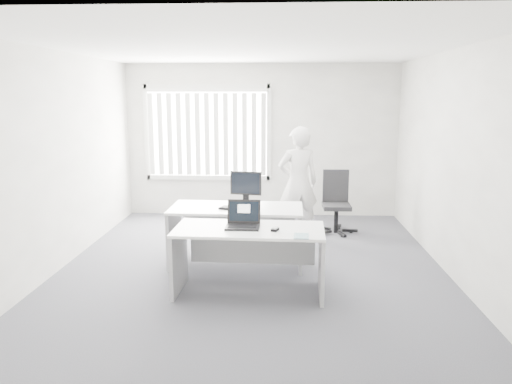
# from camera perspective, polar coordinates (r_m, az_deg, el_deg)

# --- Properties ---
(ground) EXTENTS (6.00, 6.00, 0.00)m
(ground) POSITION_cam_1_polar(r_m,az_deg,el_deg) (6.64, -0.47, -8.68)
(ground) COLOR #57575F
(ground) RESTS_ON ground
(wall_back) EXTENTS (5.00, 0.02, 2.80)m
(wall_back) POSITION_cam_1_polar(r_m,az_deg,el_deg) (9.28, 0.63, 5.87)
(wall_back) COLOR silver
(wall_back) RESTS_ON ground
(wall_front) EXTENTS (5.00, 0.02, 2.80)m
(wall_front) POSITION_cam_1_polar(r_m,az_deg,el_deg) (3.36, -3.57, -3.49)
(wall_front) COLOR silver
(wall_front) RESTS_ON ground
(wall_left) EXTENTS (0.02, 6.00, 2.80)m
(wall_left) POSITION_cam_1_polar(r_m,az_deg,el_deg) (6.92, -21.68, 3.29)
(wall_left) COLOR silver
(wall_left) RESTS_ON ground
(wall_right) EXTENTS (0.02, 6.00, 2.80)m
(wall_right) POSITION_cam_1_polar(r_m,az_deg,el_deg) (6.64, 21.62, 3.00)
(wall_right) COLOR silver
(wall_right) RESTS_ON ground
(ceiling) EXTENTS (5.00, 6.00, 0.02)m
(ceiling) POSITION_cam_1_polar(r_m,az_deg,el_deg) (6.27, -0.51, 16.17)
(ceiling) COLOR white
(ceiling) RESTS_ON wall_back
(window) EXTENTS (2.32, 0.06, 1.76)m
(window) POSITION_cam_1_polar(r_m,az_deg,el_deg) (9.32, -5.57, 6.77)
(window) COLOR silver
(window) RESTS_ON wall_back
(blinds) EXTENTS (2.20, 0.10, 1.50)m
(blinds) POSITION_cam_1_polar(r_m,az_deg,el_deg) (9.26, -5.63, 6.55)
(blinds) COLOR silver
(blinds) RESTS_ON wall_back
(desk_near) EXTENTS (1.71, 0.85, 0.77)m
(desk_near) POSITION_cam_1_polar(r_m,az_deg,el_deg) (5.69, -0.78, -6.22)
(desk_near) COLOR white
(desk_near) RESTS_ON ground
(desk_far) EXTENTS (1.75, 0.84, 0.79)m
(desk_far) POSITION_cam_1_polar(r_m,az_deg,el_deg) (6.61, -2.24, -3.60)
(desk_far) COLOR white
(desk_far) RESTS_ON ground
(office_chair) EXTENTS (0.59, 0.59, 1.02)m
(office_chair) POSITION_cam_1_polar(r_m,az_deg,el_deg) (8.34, 9.12, -2.41)
(office_chair) COLOR black
(office_chair) RESTS_ON ground
(person) EXTENTS (0.73, 0.58, 1.77)m
(person) POSITION_cam_1_polar(r_m,az_deg,el_deg) (7.84, 4.83, 1.04)
(person) COLOR silver
(person) RESTS_ON ground
(laptop) EXTENTS (0.39, 0.35, 0.29)m
(laptop) POSITION_cam_1_polar(r_m,az_deg,el_deg) (5.58, -1.55, -2.70)
(laptop) COLOR black
(laptop) RESTS_ON desk_near
(paper_sheet) EXTENTS (0.32, 0.23, 0.00)m
(paper_sheet) POSITION_cam_1_polar(r_m,az_deg,el_deg) (5.53, 3.41, -4.43)
(paper_sheet) COLOR white
(paper_sheet) RESTS_ON desk_near
(mouse) EXTENTS (0.10, 0.12, 0.04)m
(mouse) POSITION_cam_1_polar(r_m,az_deg,el_deg) (5.50, 2.19, -4.24)
(mouse) COLOR silver
(mouse) RESTS_ON paper_sheet
(booklet) EXTENTS (0.16, 0.22, 0.01)m
(booklet) POSITION_cam_1_polar(r_m,az_deg,el_deg) (5.32, 5.20, -5.04)
(booklet) COLOR white
(booklet) RESTS_ON desk_near
(keyboard) EXTENTS (0.51, 0.32, 0.02)m
(keyboard) POSITION_cam_1_polar(r_m,az_deg,el_deg) (6.40, -2.10, -1.95)
(keyboard) COLOR black
(keyboard) RESTS_ON desk_far
(monitor) EXTENTS (0.45, 0.21, 0.43)m
(monitor) POSITION_cam_1_polar(r_m,az_deg,el_deg) (6.79, -1.17, 0.57)
(monitor) COLOR black
(monitor) RESTS_ON desk_far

